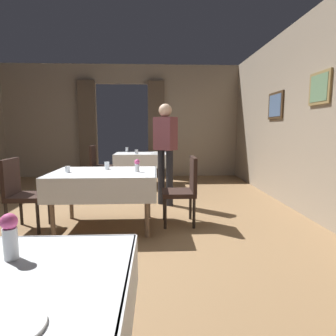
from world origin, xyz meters
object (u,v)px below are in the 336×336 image
object	(u,v)px
glass_far_b	(137,152)
glass_far_c	(127,150)
dining_table_mid	(105,179)
flower_vase_near	(10,235)
chair_mid_left	(21,191)
plate_near_b	(11,327)
person_waiter_by_doorway	(165,146)
plate_far_a	(158,152)
plate_far_d	(155,153)
glass_mid_c	(68,169)
flower_vase_mid	(137,165)
glass_mid_b	(107,166)
chair_mid_right	(185,187)
dining_table_far	(141,157)
chair_far_left	(98,164)

from	to	relation	value
glass_far_b	glass_far_c	size ratio (longest dim) A/B	0.89
dining_table_mid	flower_vase_near	bearing A→B (deg)	-88.87
chair_mid_left	plate_near_b	bearing A→B (deg)	-65.35
glass_far_c	chair_mid_left	bearing A→B (deg)	-108.00
glass_far_b	person_waiter_by_doorway	distance (m)	1.63
chair_mid_left	plate_far_a	world-z (taller)	chair_mid_left
plate_near_b	plate_far_d	xyz separation A→B (m)	(0.39, 5.59, 0.00)
glass_mid_c	plate_far_d	world-z (taller)	glass_mid_c
dining_table_mid	plate_near_b	xyz separation A→B (m)	(0.26, -2.94, 0.11)
flower_vase_near	plate_far_a	bearing A→B (deg)	83.09
glass_far_c	flower_vase_near	bearing A→B (deg)	-89.29
plate_near_b	glass_far_b	size ratio (longest dim) A/B	1.85
flower_vase_mid	glass_mid_b	xyz separation A→B (m)	(-0.43, 0.25, -0.04)
glass_far_b	glass_far_c	distance (m)	0.63
glass_far_b	person_waiter_by_doorway	size ratio (longest dim) A/B	0.06
chair_mid_right	plate_far_d	world-z (taller)	chair_mid_right
dining_table_far	plate_near_b	size ratio (longest dim) A/B	6.29
dining_table_mid	flower_vase_near	world-z (taller)	flower_vase_near
chair_far_left	flower_vase_near	distance (m)	5.34
glass_far_b	glass_far_c	world-z (taller)	glass_far_c
glass_mid_b	plate_far_a	size ratio (longest dim) A/B	0.46
chair_mid_left	flower_vase_near	xyz separation A→B (m)	(1.11, -2.46, 0.34)
glass_mid_b	chair_mid_right	bearing A→B (deg)	-6.85
flower_vase_near	glass_far_b	bearing A→B (deg)	87.77
dining_table_far	glass_far_c	bearing A→B (deg)	142.20
chair_far_left	flower_vase_mid	distance (m)	3.04
chair_mid_right	glass_mid_c	size ratio (longest dim) A/B	11.43
dining_table_far	chair_mid_left	world-z (taller)	chair_mid_left
flower_vase_mid	glass_far_b	world-z (taller)	flower_vase_mid
chair_far_left	plate_far_a	distance (m)	1.43
dining_table_mid	glass_far_c	bearing A→B (deg)	90.38
dining_table_far	person_waiter_by_doorway	distance (m)	1.90
glass_mid_b	dining_table_mid	bearing A→B (deg)	-89.63
glass_mid_b	flower_vase_near	bearing A→B (deg)	-88.92
flower_vase_mid	glass_mid_b	world-z (taller)	flower_vase_mid
glass_mid_c	glass_far_c	xyz separation A→B (m)	(0.44, 3.21, 0.02)
dining_table_far	glass_far_c	distance (m)	0.48
dining_table_far	chair_far_left	size ratio (longest dim) A/B	1.27
flower_vase_mid	person_waiter_by_doorway	distance (m)	1.22
chair_far_left	plate_near_b	xyz separation A→B (m)	(0.91, -5.73, 0.24)
chair_mid_left	chair_far_left	distance (m)	2.86
plate_near_b	chair_mid_left	bearing A→B (deg)	114.65
glass_mid_b	plate_far_a	world-z (taller)	glass_mid_b
dining_table_far	plate_far_d	world-z (taller)	plate_far_d
plate_far_d	chair_mid_right	bearing A→B (deg)	-80.91
flower_vase_near	person_waiter_by_doorway	world-z (taller)	person_waiter_by_doorway
person_waiter_by_doorway	glass_mid_b	bearing A→B (deg)	-133.54
glass_mid_c	glass_far_c	distance (m)	3.24
flower_vase_mid	glass_mid_b	distance (m)	0.50
dining_table_far	glass_far_b	distance (m)	0.34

